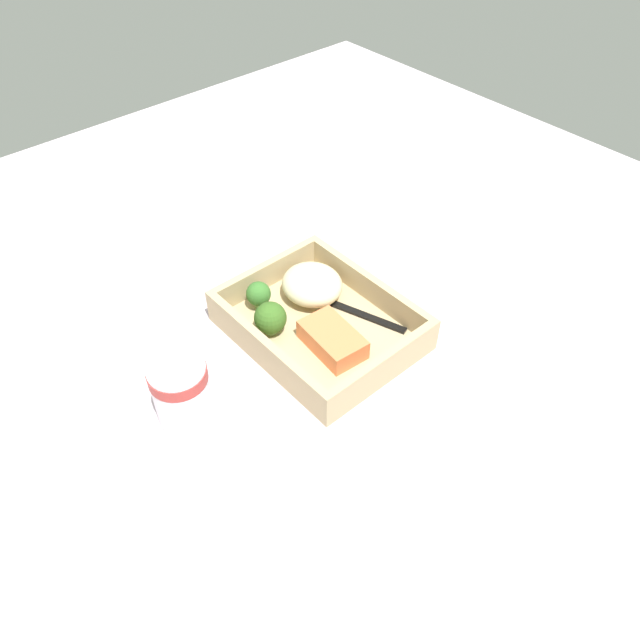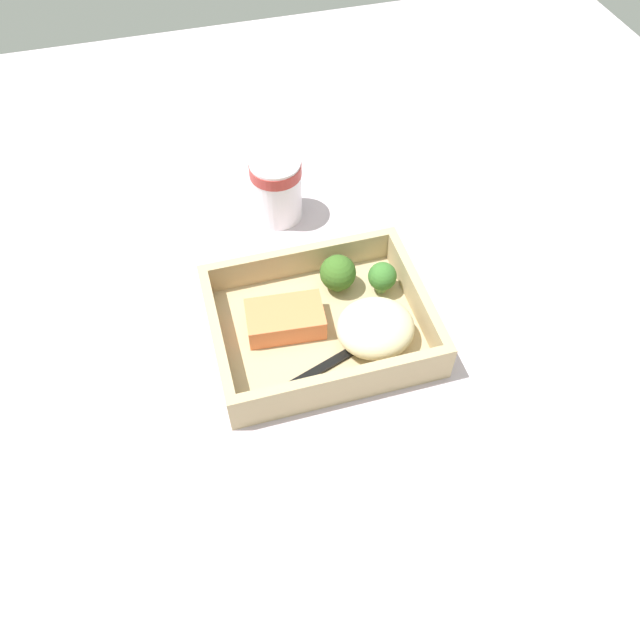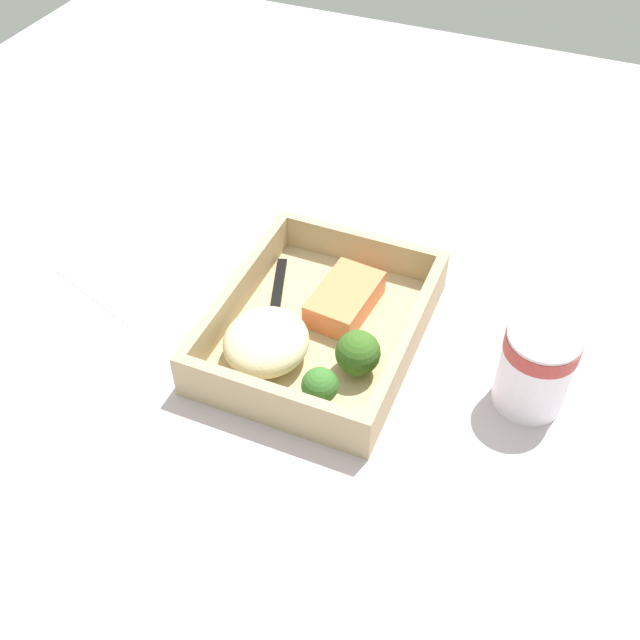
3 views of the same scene
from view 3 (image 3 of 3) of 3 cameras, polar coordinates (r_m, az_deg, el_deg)
The scene contains 10 objects.
ground_plane at distance 82.23cm, azimuth 0.00°, elevation -1.83°, with size 160.00×160.00×2.00cm, color #C0B0BB.
takeout_tray at distance 81.07cm, azimuth 0.00°, elevation -1.05°, with size 26.03×20.70×1.20cm, color tan.
tray_rim at distance 79.17cm, azimuth 0.00°, elevation 0.29°, with size 26.03×20.70×4.14cm.
salmon_fillet at distance 81.93cm, azimuth 1.90°, elevation 1.59°, with size 9.30×5.64×3.00cm, color #F67B48.
mashed_potatoes at distance 76.37cm, azimuth -4.12°, elevation -1.65°, with size 9.33×8.74×4.72cm, color beige.
broccoli_floret_1 at distance 74.80cm, azimuth 2.90°, elevation -2.55°, with size 4.60×4.60×5.02cm.
broccoli_floret_2 at distance 72.13cm, azimuth -0.01°, elevation -5.06°, with size 3.63×3.63×4.37cm.
fork at distance 82.30cm, azimuth -3.50°, elevation 0.53°, with size 15.48×6.69×0.44cm.
paper_cup at distance 74.71cm, azimuth 16.15°, elevation -3.34°, with size 7.17×7.17×9.35cm.
receipt_slip at distance 91.20cm, azimuth -15.33°, elevation 2.90°, with size 7.31×14.41×0.24cm, color white.
Camera 3 is at (52.00, 21.66, 58.90)cm, focal length 42.00 mm.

